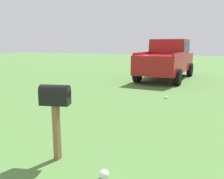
{
  "coord_description": "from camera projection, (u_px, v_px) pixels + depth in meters",
  "views": [
    {
      "loc": [
        0.64,
        -1.44,
        1.85
      ],
      "look_at": [
        5.48,
        1.06,
        0.8
      ],
      "focal_mm": 38.12,
      "sensor_mm": 36.0,
      "label": 1
    }
  ],
  "objects": [
    {
      "name": "mailbox",
      "position": [
        55.0,
        101.0,
        3.71
      ],
      "size": [
        0.34,
        0.5,
        1.23
      ],
      "rotation": [
        0.0,
        0.0,
        0.33
      ],
      "color": "brown",
      "rests_on": "ground"
    },
    {
      "name": "litter_cup_by_mailbox",
      "position": [
        166.0,
        97.0,
        8.18
      ],
      "size": [
        0.13,
        0.12,
        0.08
      ],
      "primitive_type": "cylinder",
      "rotation": [
        0.0,
        1.57,
        2.6
      ],
      "color": "white",
      "rests_on": "ground"
    },
    {
      "name": "litter_bag_midfield_b",
      "position": [
        104.0,
        174.0,
        3.3
      ],
      "size": [
        0.14,
        0.14,
        0.14
      ],
      "primitive_type": "sphere",
      "color": "silver",
      "rests_on": "ground"
    },
    {
      "name": "pickup_truck",
      "position": [
        167.0,
        58.0,
        12.67
      ],
      "size": [
        5.24,
        2.25,
        2.09
      ],
      "rotation": [
        0.0,
        0.0,
        0.01
      ],
      "color": "maroon",
      "rests_on": "ground"
    }
  ]
}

